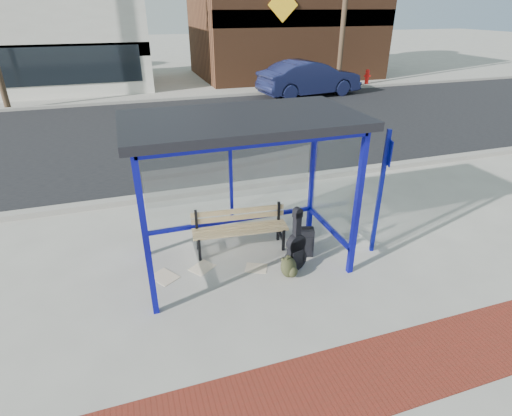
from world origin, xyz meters
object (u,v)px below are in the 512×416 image
object	(u,v)px
guitar_bag	(296,249)
fire_hydrant	(367,76)
suitcase	(304,242)
backpack	(289,268)
bench	(240,226)
parked_car	(310,78)

from	to	relation	value
guitar_bag	fire_hydrant	distance (m)	17.80
guitar_bag	suitcase	distance (m)	0.48
backpack	fire_hydrant	distance (m)	18.00
bench	fire_hydrant	size ratio (longest dim) A/B	2.14
suitcase	parked_car	world-z (taller)	parked_car
guitar_bag	backpack	size ratio (longest dim) A/B	3.05
backpack	parked_car	distance (m)	14.17
suitcase	guitar_bag	bearing A→B (deg)	-113.69
parked_car	bench	bearing A→B (deg)	142.76
bench	suitcase	bearing A→B (deg)	-23.47
bench	parked_car	bearing A→B (deg)	65.72
suitcase	fire_hydrant	xyz separation A→B (m)	(10.08, 14.11, 0.16)
backpack	parked_car	world-z (taller)	parked_car
guitar_bag	suitcase	xyz separation A→B (m)	(0.30, 0.34, -0.13)
suitcase	fire_hydrant	bearing A→B (deg)	72.23
parked_car	suitcase	bearing A→B (deg)	147.42
bench	backpack	bearing A→B (deg)	-58.42
backpack	guitar_bag	bearing A→B (deg)	16.97
bench	parked_car	distance (m)	13.49
suitcase	backpack	xyz separation A→B (m)	(-0.46, -0.49, -0.09)
bench	suitcase	size ratio (longest dim) A/B	3.03
suitcase	bench	bearing A→B (deg)	168.59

